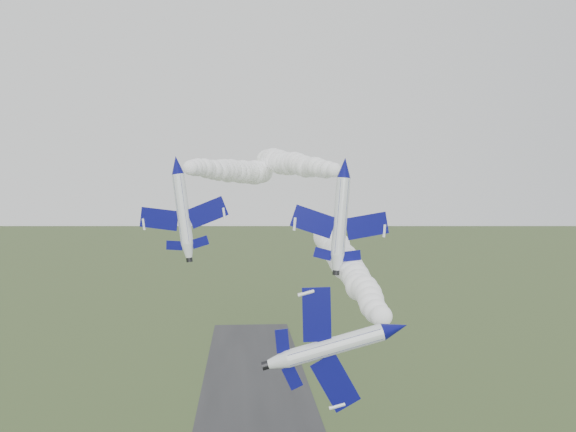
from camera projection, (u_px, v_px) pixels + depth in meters
name	position (u px, v px, depth m)	size (l,w,h in m)	color
jet_lead	(396.00, 329.00, 47.37)	(3.58, 11.19, 8.94)	white
smoke_trail_jet_lead	(343.00, 258.00, 86.45)	(5.09, 73.39, 5.09)	white
jet_pair_left	(176.00, 165.00, 71.23)	(10.05, 11.91, 3.08)	white
smoke_trail_jet_pair_left	(236.00, 171.00, 107.69)	(4.80, 67.51, 4.80)	white
jet_pair_right	(345.00, 167.00, 72.06)	(11.14, 13.35, 3.33)	white
smoke_trail_jet_pair_right	(291.00, 163.00, 110.61)	(5.02, 71.30, 5.02)	white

